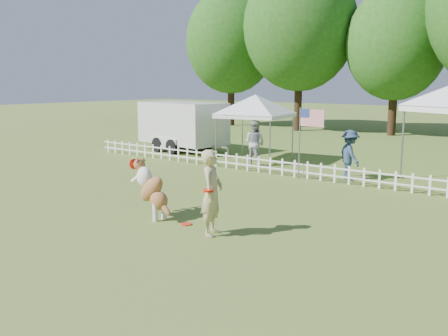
% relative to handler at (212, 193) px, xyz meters
% --- Properties ---
extents(ground, '(120.00, 120.00, 0.00)m').
position_rel_handler_xyz_m(ground, '(-1.18, -0.19, -0.93)').
color(ground, '#4C6D22').
rests_on(ground, ground).
extents(picket_fence, '(22.00, 0.08, 0.60)m').
position_rel_handler_xyz_m(picket_fence, '(-1.18, 6.81, -0.63)').
color(picket_fence, white).
rests_on(picket_fence, ground).
extents(handler, '(0.67, 0.80, 1.86)m').
position_rel_handler_xyz_m(handler, '(0.00, 0.00, 0.00)').
color(handler, tan).
rests_on(handler, ground).
extents(dog, '(1.42, 0.67, 1.41)m').
position_rel_handler_xyz_m(dog, '(-2.00, 0.15, -0.22)').
color(dog, brown).
rests_on(dog, ground).
extents(frisbee_on_turf, '(0.28, 0.28, 0.02)m').
position_rel_handler_xyz_m(frisbee_on_turf, '(-0.96, 0.23, -0.92)').
color(frisbee_on_turf, red).
rests_on(frisbee_on_turf, ground).
extents(canopy_tent_left, '(2.98, 2.98, 2.68)m').
position_rel_handler_xyz_m(canopy_tent_left, '(-5.09, 8.96, 0.41)').
color(canopy_tent_left, white).
rests_on(canopy_tent_left, ground).
extents(cargo_trailer, '(5.60, 3.02, 2.35)m').
position_rel_handler_xyz_m(cargo_trailer, '(-9.52, 9.34, 0.24)').
color(cargo_trailer, silver).
rests_on(cargo_trailer, ground).
extents(flag_pole, '(0.93, 0.11, 2.43)m').
position_rel_handler_xyz_m(flag_pole, '(-1.68, 6.65, 0.28)').
color(flag_pole, gray).
rests_on(flag_pole, ground).
extents(spectator_a, '(0.88, 0.70, 1.79)m').
position_rel_handler_xyz_m(spectator_a, '(-4.41, 7.97, -0.03)').
color(spectator_a, '#AAA9AF').
rests_on(spectator_a, ground).
extents(spectator_b, '(1.24, 1.17, 1.68)m').
position_rel_handler_xyz_m(spectator_b, '(-0.27, 7.56, -0.09)').
color(spectator_b, navy).
rests_on(spectator_b, ground).
extents(tree_far_left, '(6.60, 6.60, 11.00)m').
position_rel_handler_xyz_m(tree_far_left, '(-16.18, 21.81, 4.57)').
color(tree_far_left, '#224C15').
rests_on(tree_far_left, ground).
extents(tree_left, '(7.40, 7.40, 12.00)m').
position_rel_handler_xyz_m(tree_left, '(-10.18, 21.31, 5.07)').
color(tree_left, '#224C15').
rests_on(tree_left, ground).
extents(tree_center_left, '(6.00, 6.00, 9.80)m').
position_rel_handler_xyz_m(tree_center_left, '(-4.18, 22.31, 3.97)').
color(tree_center_left, '#224C15').
rests_on(tree_center_left, ground).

